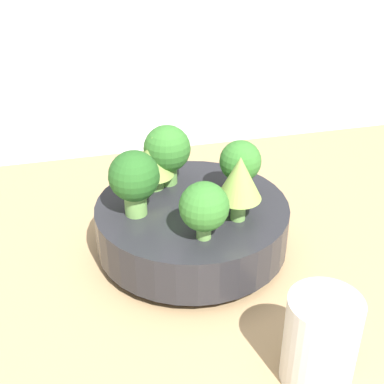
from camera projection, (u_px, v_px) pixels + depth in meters
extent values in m
plane|color=silver|center=(182.00, 280.00, 0.76)|extent=(6.00, 6.00, 0.00)
cube|color=tan|center=(182.00, 269.00, 0.75)|extent=(1.17, 0.70, 0.04)
cylinder|color=#28282D|center=(192.00, 246.00, 0.75)|extent=(0.12, 0.12, 0.01)
cylinder|color=#28282D|center=(192.00, 224.00, 0.73)|extent=(0.26, 0.26, 0.06)
cylinder|color=#7AB256|center=(136.00, 203.00, 0.69)|extent=(0.03, 0.03, 0.03)
sphere|color=#286023|center=(134.00, 176.00, 0.67)|extent=(0.07, 0.07, 0.07)
cylinder|color=#7AB256|center=(154.00, 181.00, 0.75)|extent=(0.03, 0.03, 0.02)
cone|color=#93B751|center=(153.00, 156.00, 0.73)|extent=(0.06, 0.06, 0.06)
cylinder|color=#7AB256|center=(238.00, 208.00, 0.68)|extent=(0.02, 0.02, 0.03)
cone|color=#93B751|center=(240.00, 178.00, 0.66)|extent=(0.06, 0.06, 0.06)
cylinder|color=#6BA34C|center=(169.00, 173.00, 0.76)|extent=(0.03, 0.03, 0.03)
sphere|color=#387A2D|center=(169.00, 148.00, 0.74)|extent=(0.07, 0.07, 0.07)
cylinder|color=#7AB256|center=(204.00, 229.00, 0.65)|extent=(0.02, 0.02, 0.02)
sphere|color=#387A2D|center=(204.00, 207.00, 0.63)|extent=(0.06, 0.06, 0.06)
cylinder|color=#6BA34C|center=(239.00, 185.00, 0.73)|extent=(0.02, 0.02, 0.03)
sphere|color=#387A2D|center=(240.00, 161.00, 0.71)|extent=(0.06, 0.06, 0.06)
cylinder|color=silver|center=(320.00, 341.00, 0.54)|extent=(0.08, 0.08, 0.10)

